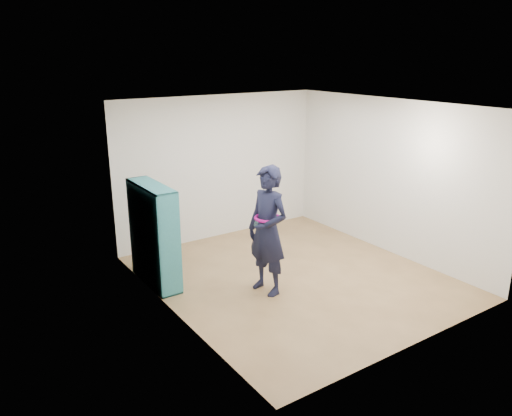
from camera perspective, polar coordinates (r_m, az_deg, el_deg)
floor at (r=7.76m, az=4.44°, el=-7.85°), size 4.50×4.50×0.00m
ceiling at (r=7.06m, az=4.94°, el=11.61°), size 4.50×4.50×0.00m
wall_left at (r=6.30m, az=-9.70°, el=-1.40°), size 0.02×4.50×2.60m
wall_right at (r=8.66m, az=15.10°, el=3.41°), size 0.02×4.50×2.60m
wall_back at (r=9.11m, az=-4.19°, el=4.64°), size 4.00×0.02×2.60m
wall_front at (r=5.82m, az=18.64°, el=-3.72°), size 4.00×0.02×2.60m
bookshelf at (r=7.43m, az=-11.73°, el=-3.19°), size 0.33×1.13×1.51m
person at (r=6.96m, az=1.35°, el=-2.59°), size 0.56×0.74×1.85m
smartphone at (r=6.89m, az=0.06°, el=-1.74°), size 0.03×0.11×0.14m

